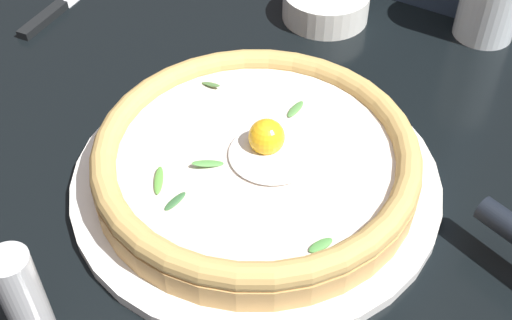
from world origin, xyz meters
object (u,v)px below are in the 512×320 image
pizza (256,158)px  side_bowl (326,5)px  table_knife (61,6)px  pepper_shaker (23,297)px

pizza → side_bowl: 0.30m
table_knife → pepper_shaker: (-0.31, -0.36, 0.04)m
pizza → side_bowl: size_ratio=2.80×
pizza → pepper_shaker: pepper_shaker is taller
pizza → table_knife: pizza is taller
pepper_shaker → table_knife: bearing=49.1°
side_bowl → pepper_shaker: pepper_shaker is taller
pizza → table_knife: 0.40m
side_bowl → pepper_shaker: (-0.51, -0.09, 0.03)m
pepper_shaker → side_bowl: bearing=9.5°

